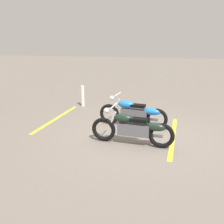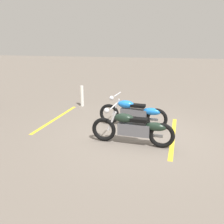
% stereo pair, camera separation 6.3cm
% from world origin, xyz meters
% --- Properties ---
extents(ground_plane, '(60.00, 60.00, 0.00)m').
position_xyz_m(ground_plane, '(0.00, 0.00, 0.00)').
color(ground_plane, slate).
extents(motorcycle_bright_foreground, '(2.23, 0.62, 1.04)m').
position_xyz_m(motorcycle_bright_foreground, '(0.27, -0.69, 0.46)').
color(motorcycle_bright_foreground, black).
rests_on(motorcycle_bright_foreground, ground).
extents(motorcycle_dark_foreground, '(2.23, 0.62, 1.04)m').
position_xyz_m(motorcycle_dark_foreground, '(0.08, 0.70, 0.46)').
color(motorcycle_dark_foreground, black).
rests_on(motorcycle_dark_foreground, ground).
extents(bollard_post, '(0.14, 0.14, 0.86)m').
position_xyz_m(bollard_post, '(2.71, -2.69, 0.43)').
color(bollard_post, white).
rests_on(bollard_post, ground).
extents(parking_stripe_near, '(0.28, 3.20, 0.01)m').
position_xyz_m(parking_stripe_near, '(-0.95, -0.13, 0.00)').
color(parking_stripe_near, yellow).
rests_on(parking_stripe_near, ground).
extents(parking_stripe_mid, '(0.28, 3.20, 0.01)m').
position_xyz_m(parking_stripe_mid, '(3.06, -0.90, 0.00)').
color(parking_stripe_mid, yellow).
rests_on(parking_stripe_mid, ground).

